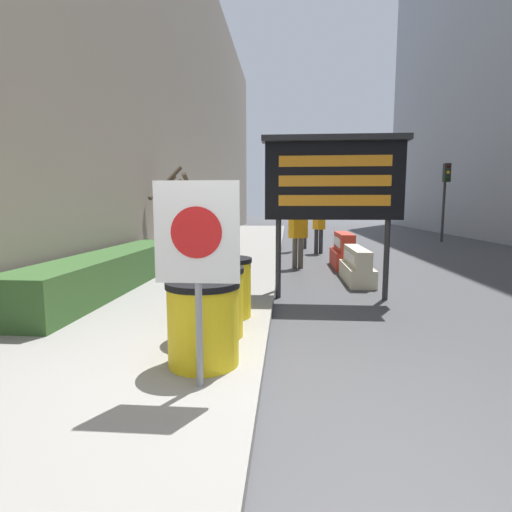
{
  "coord_description": "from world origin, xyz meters",
  "views": [
    {
      "loc": [
        0.22,
        -3.13,
        1.68
      ],
      "look_at": [
        -0.56,
        6.84,
        0.42
      ],
      "focal_mm": 28.0,
      "sensor_mm": 36.0,
      "label": 1
    }
  ],
  "objects_px": {
    "traffic_light_far_side": "(446,185)",
    "pedestrian_passerby": "(319,224)",
    "warning_sign": "(197,245)",
    "traffic_cone_near": "(352,246)",
    "barrel_drum_foreground": "(203,323)",
    "barrel_drum_back": "(226,287)",
    "jersey_barrier_red_striped": "(344,252)",
    "jersey_barrier_cream": "(357,267)",
    "message_board": "(334,180)",
    "barrel_drum_middle": "(214,302)",
    "pedestrian_worker": "(298,231)",
    "traffic_light_near_curb": "(306,177)"
  },
  "relations": [
    {
      "from": "traffic_light_near_curb",
      "to": "jersey_barrier_cream",
      "type": "bearing_deg",
      "value": -82.8
    },
    {
      "from": "barrel_drum_foreground",
      "to": "jersey_barrier_red_striped",
      "type": "bearing_deg",
      "value": 72.04
    },
    {
      "from": "warning_sign",
      "to": "pedestrian_passerby",
      "type": "relative_size",
      "value": 0.98
    },
    {
      "from": "barrel_drum_foreground",
      "to": "jersey_barrier_cream",
      "type": "height_order",
      "value": "barrel_drum_foreground"
    },
    {
      "from": "barrel_drum_middle",
      "to": "traffic_light_far_side",
      "type": "height_order",
      "value": "traffic_light_far_side"
    },
    {
      "from": "traffic_light_near_curb",
      "to": "barrel_drum_foreground",
      "type": "bearing_deg",
      "value": -97.24
    },
    {
      "from": "barrel_drum_foreground",
      "to": "pedestrian_passerby",
      "type": "bearing_deg",
      "value": 79.6
    },
    {
      "from": "pedestrian_worker",
      "to": "pedestrian_passerby",
      "type": "relative_size",
      "value": 0.96
    },
    {
      "from": "jersey_barrier_red_striped",
      "to": "traffic_light_far_side",
      "type": "xyz_separation_m",
      "value": [
        5.71,
        8.26,
        2.21
      ]
    },
    {
      "from": "jersey_barrier_cream",
      "to": "message_board",
      "type": "bearing_deg",
      "value": -113.24
    },
    {
      "from": "barrel_drum_back",
      "to": "pedestrian_passerby",
      "type": "relative_size",
      "value": 0.47
    },
    {
      "from": "jersey_barrier_red_striped",
      "to": "traffic_cone_near",
      "type": "bearing_deg",
      "value": 76.49
    },
    {
      "from": "traffic_light_far_side",
      "to": "warning_sign",
      "type": "bearing_deg",
      "value": -116.52
    },
    {
      "from": "warning_sign",
      "to": "traffic_light_far_side",
      "type": "relative_size",
      "value": 0.49
    },
    {
      "from": "barrel_drum_foreground",
      "to": "jersey_barrier_cream",
      "type": "bearing_deg",
      "value": 65.65
    },
    {
      "from": "barrel_drum_middle",
      "to": "traffic_cone_near",
      "type": "xyz_separation_m",
      "value": [
        3.03,
        8.98,
        -0.2
      ]
    },
    {
      "from": "traffic_light_near_curb",
      "to": "barrel_drum_middle",
      "type": "bearing_deg",
      "value": -98.07
    },
    {
      "from": "traffic_cone_near",
      "to": "traffic_light_far_side",
      "type": "xyz_separation_m",
      "value": [
        5.1,
        5.7,
        2.28
      ]
    },
    {
      "from": "warning_sign",
      "to": "traffic_cone_near",
      "type": "bearing_deg",
      "value": 74.31
    },
    {
      "from": "barrel_drum_foreground",
      "to": "barrel_drum_middle",
      "type": "height_order",
      "value": "same"
    },
    {
      "from": "traffic_light_far_side",
      "to": "pedestrian_passerby",
      "type": "distance_m",
      "value": 8.14
    },
    {
      "from": "barrel_drum_back",
      "to": "pedestrian_passerby",
      "type": "distance_m",
      "value": 8.98
    },
    {
      "from": "message_board",
      "to": "jersey_barrier_red_striped",
      "type": "distance_m",
      "value": 4.23
    },
    {
      "from": "barrel_drum_back",
      "to": "barrel_drum_foreground",
      "type": "bearing_deg",
      "value": -88.85
    },
    {
      "from": "traffic_light_far_side",
      "to": "pedestrian_worker",
      "type": "xyz_separation_m",
      "value": [
        -6.97,
        -8.53,
        -1.62
      ]
    },
    {
      "from": "traffic_light_far_side",
      "to": "pedestrian_passerby",
      "type": "xyz_separation_m",
      "value": [
        -6.15,
        -5.08,
        -1.58
      ]
    },
    {
      "from": "traffic_cone_near",
      "to": "traffic_light_near_curb",
      "type": "xyz_separation_m",
      "value": [
        -1.46,
        2.06,
        2.43
      ]
    },
    {
      "from": "message_board",
      "to": "jersey_barrier_cream",
      "type": "relative_size",
      "value": 1.54
    },
    {
      "from": "jersey_barrier_red_striped",
      "to": "traffic_light_near_curb",
      "type": "xyz_separation_m",
      "value": [
        -0.85,
        4.63,
        2.36
      ]
    },
    {
      "from": "barrel_drum_foreground",
      "to": "barrel_drum_back",
      "type": "relative_size",
      "value": 1.0
    },
    {
      "from": "warning_sign",
      "to": "traffic_cone_near",
      "type": "height_order",
      "value": "warning_sign"
    },
    {
      "from": "warning_sign",
      "to": "traffic_cone_near",
      "type": "relative_size",
      "value": 2.46
    },
    {
      "from": "message_board",
      "to": "traffic_light_far_side",
      "type": "distance_m",
      "value": 13.68
    },
    {
      "from": "pedestrian_worker",
      "to": "warning_sign",
      "type": "bearing_deg",
      "value": 49.88
    },
    {
      "from": "jersey_barrier_cream",
      "to": "traffic_cone_near",
      "type": "distance_m",
      "value": 4.67
    },
    {
      "from": "warning_sign",
      "to": "message_board",
      "type": "relative_size",
      "value": 0.61
    },
    {
      "from": "jersey_barrier_red_striped",
      "to": "pedestrian_passerby",
      "type": "bearing_deg",
      "value": 97.89
    },
    {
      "from": "traffic_cone_near",
      "to": "traffic_light_near_curb",
      "type": "distance_m",
      "value": 3.51
    },
    {
      "from": "traffic_cone_near",
      "to": "pedestrian_worker",
      "type": "relative_size",
      "value": 0.42
    },
    {
      "from": "message_board",
      "to": "traffic_cone_near",
      "type": "relative_size",
      "value": 4.05
    },
    {
      "from": "barrel_drum_back",
      "to": "traffic_light_near_curb",
      "type": "distance_m",
      "value": 10.55
    },
    {
      "from": "barrel_drum_foreground",
      "to": "pedestrian_passerby",
      "type": "relative_size",
      "value": 0.47
    },
    {
      "from": "barrel_drum_foreground",
      "to": "barrel_drum_back",
      "type": "height_order",
      "value": "same"
    },
    {
      "from": "pedestrian_passerby",
      "to": "traffic_light_far_side",
      "type": "bearing_deg",
      "value": 109.59
    },
    {
      "from": "pedestrian_worker",
      "to": "jersey_barrier_cream",
      "type": "bearing_deg",
      "value": 92.75
    },
    {
      "from": "traffic_light_near_curb",
      "to": "message_board",
      "type": "bearing_deg",
      "value": -89.3
    },
    {
      "from": "jersey_barrier_cream",
      "to": "jersey_barrier_red_striped",
      "type": "distance_m",
      "value": 2.07
    },
    {
      "from": "traffic_light_near_curb",
      "to": "pedestrian_passerby",
      "type": "xyz_separation_m",
      "value": [
        0.41,
        -1.45,
        -1.73
      ]
    },
    {
      "from": "message_board",
      "to": "pedestrian_worker",
      "type": "relative_size",
      "value": 1.69
    },
    {
      "from": "jersey_barrier_red_striped",
      "to": "traffic_light_far_side",
      "type": "distance_m",
      "value": 10.29
    }
  ]
}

